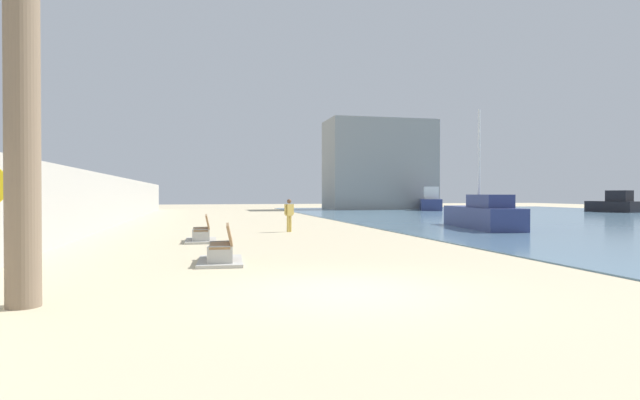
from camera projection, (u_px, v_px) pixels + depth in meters
ground_plane at (251, 227)px, 26.64m from camera, size 120.00×120.00×0.00m
seawall at (97, 202)px, 24.91m from camera, size 0.80×64.00×2.72m
water_bay at (633, 221)px, 32.09m from camera, size 36.00×68.00×0.04m
bench_near at (221, 254)px, 12.90m from camera, size 1.20×2.15×0.98m
bench_far at (202, 235)px, 18.61m from camera, size 1.12×2.11×0.98m
person_walking at (289, 213)px, 23.33m from camera, size 0.48×0.31×1.51m
boat_far_right at (482, 215)px, 25.50m from camera, size 2.93×7.03×6.02m
boat_far_left at (614, 204)px, 47.90m from camera, size 2.87×4.77×2.03m
boat_distant at (431, 202)px, 53.17m from camera, size 3.84×5.48×2.44m
harbor_building at (379, 165)px, 57.74m from camera, size 12.00×6.00×10.02m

